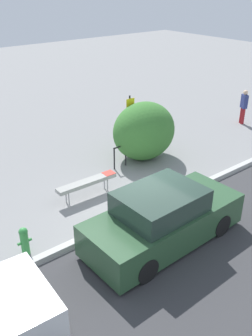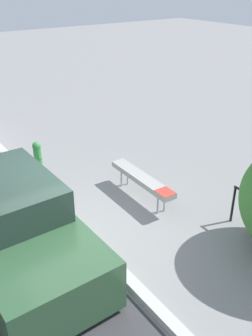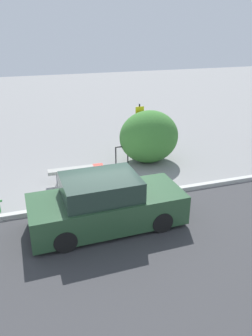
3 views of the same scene
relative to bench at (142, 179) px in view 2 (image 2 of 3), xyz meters
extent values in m
plane|color=gray|center=(0.51, -1.78, -0.49)|extent=(60.00, 60.00, 0.00)
cube|color=#B7B7B2|center=(0.51, -1.78, -0.42)|extent=(60.00, 0.20, 0.13)
cylinder|color=#99999E|center=(-0.71, -0.07, -0.27)|extent=(0.04, 0.04, 0.44)
cylinder|color=#99999E|center=(0.68, -0.10, -0.27)|extent=(0.04, 0.04, 0.44)
cylinder|color=#99999E|center=(-0.70, 0.10, -0.27)|extent=(0.04, 0.04, 0.44)
cylinder|color=#99999E|center=(0.69, 0.07, -0.27)|extent=(0.04, 0.04, 0.44)
cube|color=#999993|center=(-0.01, 0.00, 0.01)|extent=(1.99, 0.37, 0.12)
cube|color=red|center=(0.80, -0.02, 0.07)|extent=(0.37, 0.33, 0.01)
cylinder|color=black|center=(1.76, 0.96, -0.09)|extent=(0.05, 0.05, 0.80)
cylinder|color=black|center=(2.01, 0.95, 0.31)|extent=(0.55, 0.06, 0.05)
cylinder|color=#338C3F|center=(-2.68, -1.32, -0.19)|extent=(0.20, 0.20, 0.60)
sphere|color=#338C3F|center=(-2.68, -1.32, 0.17)|extent=(0.22, 0.22, 0.22)
cylinder|color=#338C3F|center=(-2.82, -1.32, -0.13)|extent=(0.08, 0.07, 0.07)
cylinder|color=#338C3F|center=(-2.54, -1.32, -0.13)|extent=(0.08, 0.07, 0.07)
cylinder|color=black|center=(1.63, -2.22, -0.19)|extent=(0.60, 0.19, 0.60)
cylinder|color=black|center=(-1.01, -2.27, -0.19)|extent=(0.60, 0.19, 0.60)
cube|color=#2D5133|center=(0.33, -3.03, 0.04)|extent=(4.28, 1.79, 0.84)
cube|color=#253930|center=(0.16, -3.04, 0.74)|extent=(2.07, 1.58, 0.59)
camera|label=1|loc=(-5.27, -8.51, 5.58)|focal=40.00mm
camera|label=2|loc=(5.70, -4.44, 4.00)|focal=40.00mm
camera|label=3|loc=(-1.62, -10.69, 4.75)|focal=35.00mm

